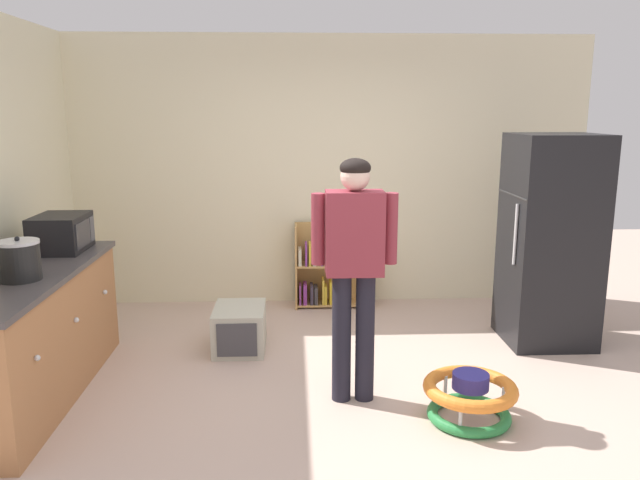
{
  "coord_description": "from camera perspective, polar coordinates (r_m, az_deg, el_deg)",
  "views": [
    {
      "loc": [
        -0.39,
        -3.94,
        1.97
      ],
      "look_at": [
        -0.2,
        0.44,
        1.04
      ],
      "focal_mm": 34.62,
      "sensor_mm": 36.0,
      "label": 1
    }
  ],
  "objects": [
    {
      "name": "back_wall",
      "position": [
        6.31,
        1.05,
        6.3
      ],
      "size": [
        5.2,
        0.06,
        2.7
      ],
      "primitive_type": "cube",
      "color": "beige",
      "rests_on": "ground"
    },
    {
      "name": "white_cup",
      "position": [
        5.47,
        -24.03,
        0.12
      ],
      "size": [
        0.08,
        0.08,
        0.09
      ],
      "primitive_type": "cylinder",
      "color": "white",
      "rests_on": "kitchen_counter"
    },
    {
      "name": "standing_person",
      "position": [
        4.1,
        3.18,
        -1.75
      ],
      "size": [
        0.57,
        0.22,
        1.67
      ],
      "color": "black",
      "rests_on": "ground"
    },
    {
      "name": "banana_bunch",
      "position": [
        4.67,
        -26.77,
        -2.25
      ],
      "size": [
        0.15,
        0.16,
        0.04
      ],
      "color": "yellow",
      "rests_on": "kitchen_counter"
    },
    {
      "name": "baby_walker",
      "position": [
        4.21,
        13.67,
        -13.92
      ],
      "size": [
        0.6,
        0.6,
        0.32
      ],
      "color": "#2A8944",
      "rests_on": "ground"
    },
    {
      "name": "crock_pot",
      "position": [
        4.38,
        -26.04,
        -1.7
      ],
      "size": [
        0.26,
        0.26,
        0.29
      ],
      "color": "black",
      "rests_on": "kitchen_counter"
    },
    {
      "name": "red_cup",
      "position": [
        4.85,
        -26.21,
        -1.47
      ],
      "size": [
        0.08,
        0.08,
        0.09
      ],
      "primitive_type": "cylinder",
      "color": "red",
      "rests_on": "kitchen_counter"
    },
    {
      "name": "refrigerator",
      "position": [
        5.56,
        20.5,
        -0.03
      ],
      "size": [
        0.73,
        0.68,
        1.78
      ],
      "color": "black",
      "rests_on": "ground"
    },
    {
      "name": "ground_plane",
      "position": [
        4.42,
        2.91,
        -14.56
      ],
      "size": [
        12.0,
        12.0,
        0.0
      ],
      "primitive_type": "plane",
      "color": "#CAAE9D",
      "rests_on": "ground"
    },
    {
      "name": "pet_carrier",
      "position": [
        5.25,
        -7.43,
        -8.1
      ],
      "size": [
        0.42,
        0.55,
        0.36
      ],
      "color": "beige",
      "rests_on": "ground"
    },
    {
      "name": "kitchen_counter",
      "position": [
        4.72,
        -25.14,
        -7.99
      ],
      "size": [
        0.65,
        2.02,
        0.9
      ],
      "color": "#AD7346",
      "rests_on": "ground"
    },
    {
      "name": "microwave",
      "position": [
        5.16,
        -22.8,
        0.61
      ],
      "size": [
        0.37,
        0.48,
        0.28
      ],
      "color": "black",
      "rests_on": "kitchen_counter"
    },
    {
      "name": "bookshelf",
      "position": [
        6.3,
        0.82,
        -2.84
      ],
      "size": [
        0.8,
        0.28,
        0.85
      ],
      "color": "tan",
      "rests_on": "ground"
    }
  ]
}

